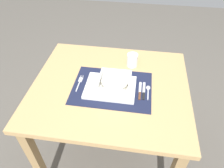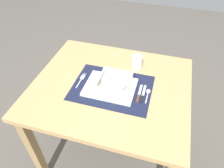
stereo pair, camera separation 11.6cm
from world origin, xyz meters
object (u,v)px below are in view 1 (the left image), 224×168
fork (80,82)px  butter_knife (144,92)px  bread_knife (140,92)px  dining_table (110,97)px  porridge_bowl (115,83)px  spoon (148,89)px  drinking_glass (132,61)px

fork → butter_knife: (0.37, -0.03, 0.00)m
fork → bread_knife: (0.35, -0.03, 0.00)m
dining_table → porridge_bowl: 0.15m
fork → spoon: 0.39m
porridge_bowl → fork: bearing=173.5°
fork → drinking_glass: (0.29, 0.21, 0.03)m
porridge_bowl → bread_knife: porridge_bowl is taller
fork → porridge_bowl: bearing=-2.8°
fork → drinking_glass: 0.35m
porridge_bowl → butter_knife: 0.17m
spoon → butter_knife: size_ratio=0.78×
dining_table → drinking_glass: bearing=61.7°
spoon → drinking_glass: bearing=116.5°
bread_knife → fork: bearing=171.2°
spoon → butter_knife: bearing=-135.0°
dining_table → spoon: bearing=-2.3°
butter_knife → bread_knife: (-0.02, -0.00, 0.00)m
fork → drinking_glass: size_ratio=1.66×
porridge_bowl → bread_knife: 0.15m
dining_table → bread_knife: size_ratio=6.38×
porridge_bowl → bread_knife: size_ratio=1.24×
dining_table → spoon: size_ratio=8.30×
dining_table → drinking_glass: size_ratio=10.88×
butter_knife → dining_table: bearing=166.5°
dining_table → fork: (-0.18, -0.00, 0.11)m
fork → spoon: size_ratio=1.27×
butter_knife → spoon: bearing=41.4°
dining_table → porridge_bowl: porridge_bowl is taller
fork → spoon: bearing=3.1°
spoon → butter_knife: spoon is taller
spoon → porridge_bowl: bearing=-174.4°
spoon → drinking_glass: 0.24m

